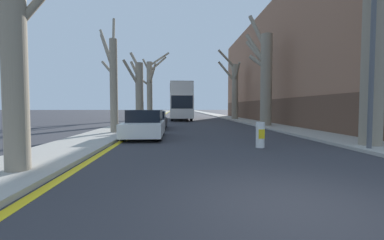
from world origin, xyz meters
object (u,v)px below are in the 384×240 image
at_px(street_tree_left_2, 139,90).
at_px(street_tree_right_0, 373,34).
at_px(street_tree_right_2, 234,88).
at_px(double_decker_bus, 181,100).
at_px(street_tree_left_0, 16,23).
at_px(street_tree_left_1, 113,79).
at_px(lamp_post, 370,29).
at_px(street_tree_right_1, 265,75).
at_px(traffic_bollard, 260,135).
at_px(parked_car_1, 154,120).
at_px(street_tree_left_3, 150,86).
at_px(parked_car_0, 145,125).

distance_m(street_tree_left_2, street_tree_right_0, 18.91).
relative_size(street_tree_right_2, double_decker_bus, 0.82).
bearing_deg(street_tree_left_0, street_tree_left_1, 90.45).
bearing_deg(street_tree_right_2, street_tree_left_0, -112.92).
relative_size(street_tree_left_1, lamp_post, 0.92).
height_order(street_tree_left_0, double_decker_bus, street_tree_left_0).
bearing_deg(street_tree_right_1, street_tree_left_0, -127.17).
bearing_deg(street_tree_right_1, traffic_bollard, -109.90).
height_order(street_tree_right_1, parked_car_1, street_tree_right_1).
bearing_deg(double_decker_bus, street_tree_left_0, -99.11).
height_order(street_tree_left_1, street_tree_right_0, street_tree_right_0).
xyz_separation_m(double_decker_bus, traffic_bollard, (2.63, -22.77, -1.99)).
xyz_separation_m(street_tree_left_3, traffic_bollard, (6.63, -24.19, -3.79)).
relative_size(street_tree_right_0, double_decker_bus, 0.88).
distance_m(street_tree_left_1, street_tree_right_0, 12.61).
distance_m(lamp_post, traffic_bollard, 5.19).
xyz_separation_m(street_tree_left_0, street_tree_left_2, (0.05, 18.58, -0.30)).
relative_size(parked_car_1, traffic_bollard, 4.27).
bearing_deg(street_tree_right_2, street_tree_left_2, -146.79).
distance_m(street_tree_left_1, lamp_post, 12.36).
distance_m(street_tree_left_2, parked_car_1, 6.76).
height_order(double_decker_bus, parked_car_1, double_decker_bus).
bearing_deg(lamp_post, street_tree_right_2, 88.57).
bearing_deg(street_tree_right_1, street_tree_left_1, -155.29).
xyz_separation_m(street_tree_right_0, street_tree_right_1, (-0.37, 10.83, -0.19)).
height_order(street_tree_left_3, street_tree_right_2, street_tree_left_3).
xyz_separation_m(street_tree_right_1, parked_car_0, (-8.64, -7.04, -3.45)).
relative_size(street_tree_left_0, parked_car_0, 1.91).
height_order(street_tree_left_2, street_tree_right_2, street_tree_right_2).
distance_m(street_tree_right_1, parked_car_1, 9.43).
xyz_separation_m(street_tree_left_2, parked_car_0, (1.96, -11.57, -2.49)).
relative_size(street_tree_right_0, lamp_post, 1.22).
xyz_separation_m(street_tree_left_0, parked_car_0, (2.01, 7.01, -2.79)).
xyz_separation_m(street_tree_left_0, parked_car_1, (2.01, 12.64, -2.85)).
xyz_separation_m(street_tree_left_3, parked_car_1, (1.78, -15.12, -3.66)).
height_order(street_tree_right_0, lamp_post, street_tree_right_0).
xyz_separation_m(street_tree_left_1, street_tree_left_2, (0.13, 9.47, -0.02)).
height_order(street_tree_left_2, street_tree_right_1, street_tree_right_1).
bearing_deg(street_tree_left_0, parked_car_1, 80.96).
xyz_separation_m(street_tree_left_1, street_tree_right_0, (11.09, -5.90, 1.12)).
xyz_separation_m(street_tree_left_3, street_tree_right_2, (10.62, -2.11, -0.30)).
bearing_deg(street_tree_left_1, street_tree_left_0, -89.55).
bearing_deg(street_tree_left_2, lamp_post, -57.73).
bearing_deg(double_decker_bus, street_tree_right_0, -73.61).
xyz_separation_m(street_tree_left_0, street_tree_right_0, (11.02, 3.22, 0.84)).
bearing_deg(street_tree_right_0, street_tree_left_0, -163.72).
bearing_deg(street_tree_left_2, street_tree_left_1, -90.77).
height_order(street_tree_right_2, traffic_bollard, street_tree_right_2).
bearing_deg(lamp_post, street_tree_left_3, 111.61).
height_order(parked_car_0, traffic_bollard, parked_car_0).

